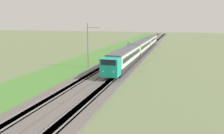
{
  "coord_description": "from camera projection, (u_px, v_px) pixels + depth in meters",
  "views": [
    {
      "loc": [
        -5.94,
        -14.41,
        9.39
      ],
      "look_at": [
        26.82,
        -4.58,
        2.27
      ],
      "focal_mm": 35.0,
      "sensor_mm": 36.0,
      "label": 1
    }
  ],
  "objects": [
    {
      "name": "ballast_main",
      "position": [
        121.0,
        57.0,
        58.39
      ],
      "size": [
        240.0,
        4.4,
        0.3
      ],
      "color": "#605B56",
      "rests_on": "ground"
    },
    {
      "name": "ballast_adjacent",
      "position": [
        137.0,
        58.0,
        57.1
      ],
      "size": [
        240.0,
        4.4,
        0.3
      ],
      "color": "#605B56",
      "rests_on": "ground"
    },
    {
      "name": "track_main",
      "position": [
        121.0,
        57.0,
        58.39
      ],
      "size": [
        240.0,
        1.57,
        0.45
      ],
      "color": "#4C4238",
      "rests_on": "ground"
    },
    {
      "name": "track_adjacent",
      "position": [
        137.0,
        58.0,
        57.1
      ],
      "size": [
        240.0,
        1.57,
        0.45
      ],
      "color": "#4C4238",
      "rests_on": "ground"
    },
    {
      "name": "grass_verge",
      "position": [
        99.0,
        56.0,
        60.15
      ],
      "size": [
        240.0,
        10.3,
        0.12
      ],
      "color": "#4C8438",
      "rests_on": "ground"
    },
    {
      "name": "passenger_train",
      "position": [
        141.0,
        47.0,
        62.0
      ],
      "size": [
        61.26,
        3.0,
        5.17
      ],
      "rotation": [
        0.0,
        0.0,
        3.14
      ],
      "color": "#19A88E",
      "rests_on": "ground"
    },
    {
      "name": "catenary_mast_mid",
      "position": [
        88.0,
        45.0,
        44.2
      ],
      "size": [
        0.22,
        2.56,
        9.17
      ],
      "color": "slate",
      "rests_on": "ground"
    }
  ]
}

